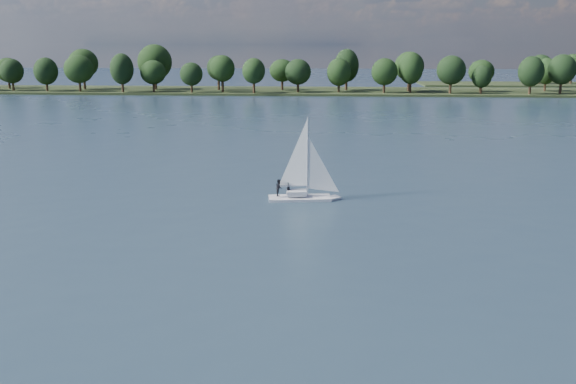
# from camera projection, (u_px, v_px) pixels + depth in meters

# --- Properties ---
(ground) EXTENTS (700.00, 700.00, 0.00)m
(ground) POSITION_uv_depth(u_px,v_px,m) (269.00, 132.00, 127.54)
(ground) COLOR #233342
(ground) RESTS_ON ground
(far_shore) EXTENTS (660.00, 40.00, 1.50)m
(far_shore) POSITION_uv_depth(u_px,v_px,m) (300.00, 92.00, 236.38)
(far_shore) COLOR black
(far_shore) RESTS_ON ground
(sailboat) EXTENTS (7.66, 3.14, 9.78)m
(sailboat) POSITION_uv_depth(u_px,v_px,m) (301.00, 176.00, 71.45)
(sailboat) COLOR silver
(sailboat) RESTS_ON ground
(treeline) EXTENTS (562.94, 73.59, 18.69)m
(treeline) POSITION_uv_depth(u_px,v_px,m) (301.00, 70.00, 231.05)
(treeline) COLOR black
(treeline) RESTS_ON ground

